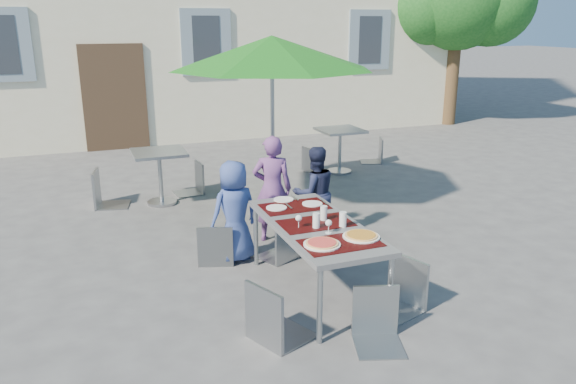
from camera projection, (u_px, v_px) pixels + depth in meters
name	position (u px, v px, depth m)	size (l,w,h in m)	color
ground	(373.00, 275.00, 6.09)	(90.00, 90.00, 0.00)	#424244
dining_table	(316.00, 229.00, 5.50)	(0.80, 1.85, 0.76)	#3F3F44
pizza_near_left	(322.00, 244.00, 4.94)	(0.33, 0.33, 0.03)	white
pizza_near_right	(361.00, 236.00, 5.12)	(0.34, 0.34, 0.03)	white
glassware	(325.00, 218.00, 5.39)	(0.47, 0.40, 0.15)	silver
place_settings	(291.00, 203.00, 6.04)	(0.67, 0.47, 0.01)	white
child_0	(234.00, 212.00, 6.32)	(0.57, 0.37, 1.18)	#324589
child_1	(272.00, 189.00, 6.89)	(0.49, 0.32, 1.33)	#663A77
child_2	(314.00, 193.00, 7.00)	(0.57, 0.33, 1.18)	#1B203C
chair_0	(215.00, 220.00, 6.24)	(0.50, 0.50, 0.89)	gray
chair_1	(282.00, 218.00, 6.34)	(0.52, 0.53, 0.89)	#8E9499
chair_2	(328.00, 212.00, 6.41)	(0.48, 0.48, 0.95)	gray
chair_3	(273.00, 277.00, 4.66)	(0.60, 0.60, 1.02)	gray
chair_4	(405.00, 256.00, 5.24)	(0.52, 0.52, 0.93)	#939A9E
chair_5	(379.00, 285.00, 4.69)	(0.51, 0.51, 0.91)	gray
patio_umbrella	(272.00, 54.00, 7.59)	(2.83, 2.83, 2.46)	#A1A3A9
cafe_table_0	(160.00, 166.00, 8.31)	(0.76, 0.76, 0.81)	#A1A3A9
bg_chair_l_0	(102.00, 166.00, 8.18)	(0.55, 0.55, 1.04)	gray
bg_chair_r_0	(193.00, 159.00, 8.86)	(0.45, 0.45, 0.94)	gray
cafe_table_1	(340.00, 142.00, 10.04)	(0.75, 0.75, 0.80)	#A1A3A9
bg_chair_l_1	(313.00, 144.00, 10.10)	(0.46, 0.46, 0.88)	gray
bg_chair_r_1	(377.00, 136.00, 10.81)	(0.52, 0.52, 0.89)	gray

